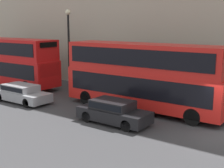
% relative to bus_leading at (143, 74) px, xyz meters
% --- Properties ---
extents(ground_plane, '(200.00, 200.00, 0.00)m').
position_rel_bus_leading_xyz_m(ground_plane, '(-1.60, -5.86, -2.42)').
color(ground_plane, '#38383A').
extents(bus_leading, '(2.59, 11.04, 4.38)m').
position_rel_bus_leading_xyz_m(bus_leading, '(0.00, 0.00, 0.00)').
color(bus_leading, red).
rests_on(bus_leading, ground).
extents(bus_second_in_queue, '(2.59, 11.19, 4.31)m').
position_rel_bus_leading_xyz_m(bus_second_in_queue, '(-0.00, 14.43, -0.04)').
color(bus_second_in_queue, red).
rests_on(bus_second_in_queue, ground).
extents(car_dark_sedan, '(1.76, 4.29, 1.35)m').
position_rel_bus_leading_xyz_m(car_dark_sedan, '(-3.40, -0.07, -1.70)').
color(car_dark_sedan, black).
rests_on(car_dark_sedan, ground).
extents(car_hatchback, '(1.80, 4.70, 1.29)m').
position_rel_bus_leading_xyz_m(car_hatchback, '(-3.40, 8.23, -1.73)').
color(car_hatchback, gray).
rests_on(car_hatchback, ground).
extents(street_lamp, '(0.44, 0.44, 6.79)m').
position_rel_bus_leading_xyz_m(street_lamp, '(1.82, 8.40, 1.75)').
color(street_lamp, black).
rests_on(street_lamp, ground).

